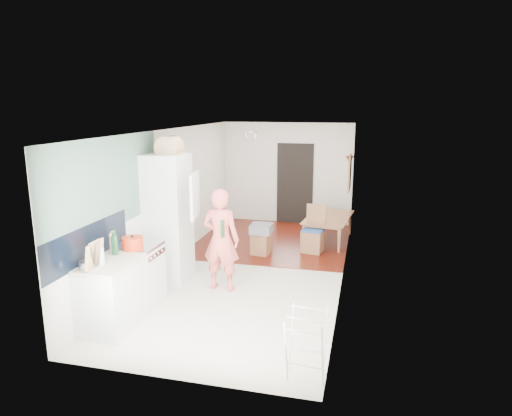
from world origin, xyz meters
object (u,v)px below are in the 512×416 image
at_px(person, 221,231).
at_px(stool, 261,243).
at_px(dining_table, 330,231).
at_px(drying_rack, 306,346).
at_px(dining_chair, 313,229).

distance_m(person, stool, 2.00).
xyz_separation_m(person, dining_table, (1.48, 3.02, -0.74)).
height_order(dining_table, stool, dining_table).
bearing_deg(drying_rack, person, 134.55).
bearing_deg(dining_chair, dining_table, 81.75).
xyz_separation_m(stool, drying_rack, (1.43, -4.00, 0.16)).
distance_m(person, dining_table, 3.45).
height_order(dining_chair, stool, dining_chair).
relative_size(dining_chair, stool, 2.11).
bearing_deg(dining_chair, drying_rack, -74.01).
bearing_deg(person, dining_chair, -116.02).
bearing_deg(dining_table, dining_chair, 167.87).
height_order(stool, drying_rack, drying_rack).
bearing_deg(stool, person, -97.27).
bearing_deg(person, dining_table, -113.44).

